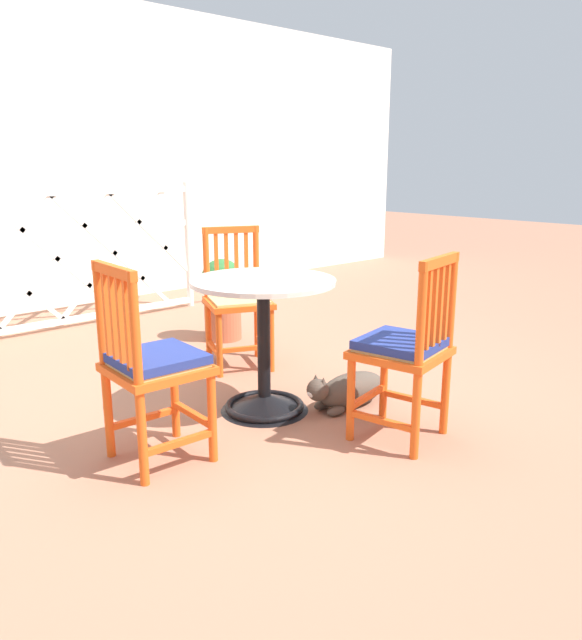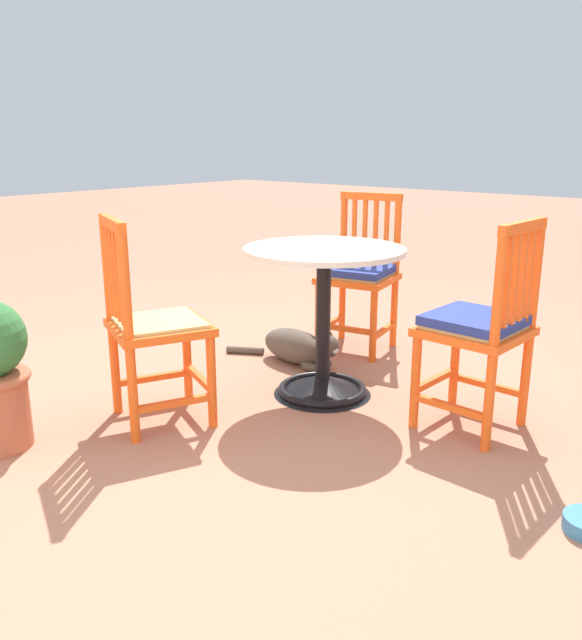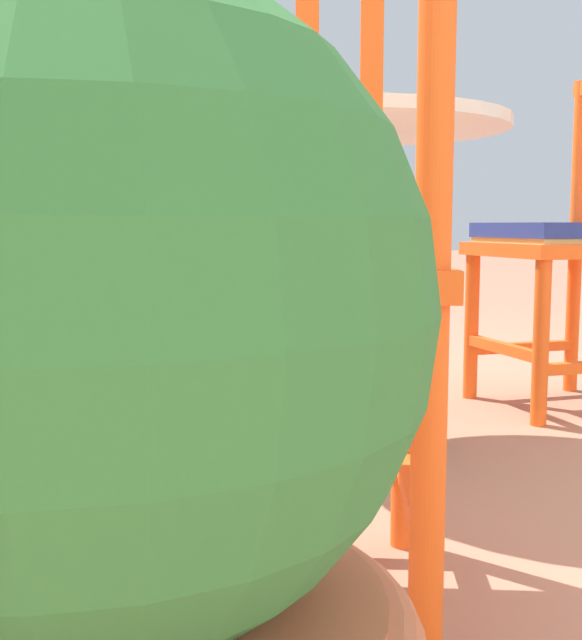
# 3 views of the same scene
# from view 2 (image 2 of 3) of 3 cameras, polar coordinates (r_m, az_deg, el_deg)

# --- Properties ---
(ground_plane) EXTENTS (24.00, 24.00, 0.00)m
(ground_plane) POSITION_cam_2_polar(r_m,az_deg,el_deg) (3.19, 3.16, -6.99)
(ground_plane) COLOR #A36B51
(cafe_table) EXTENTS (0.76, 0.76, 0.73)m
(cafe_table) POSITION_cam_2_polar(r_m,az_deg,el_deg) (3.17, 2.80, -1.65)
(cafe_table) COLOR black
(cafe_table) RESTS_ON ground_plane
(orange_chair_at_corner) EXTENTS (0.47, 0.47, 0.91)m
(orange_chair_at_corner) POSITION_cam_2_polar(r_m,az_deg,el_deg) (3.85, 5.97, 3.90)
(orange_chair_at_corner) COLOR #EA5619
(orange_chair_at_corner) RESTS_ON ground_plane
(orange_chair_tucked_in) EXTENTS (0.53, 0.53, 0.91)m
(orange_chair_tucked_in) POSITION_cam_2_polar(r_m,az_deg,el_deg) (2.88, -11.93, -0.64)
(orange_chair_tucked_in) COLOR #EA5619
(orange_chair_tucked_in) RESTS_ON ground_plane
(orange_chair_by_planter) EXTENTS (0.42, 0.42, 0.91)m
(orange_chair_by_planter) POSITION_cam_2_polar(r_m,az_deg,el_deg) (2.87, 16.06, -0.75)
(orange_chair_by_planter) COLOR #EA5619
(orange_chair_by_planter) RESTS_ON ground_plane
(tabby_cat) EXTENTS (0.74, 0.26, 0.23)m
(tabby_cat) POSITION_cam_2_polar(r_m,az_deg,el_deg) (3.65, 0.75, -2.42)
(tabby_cat) COLOR #4C4238
(tabby_cat) RESTS_ON ground_plane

